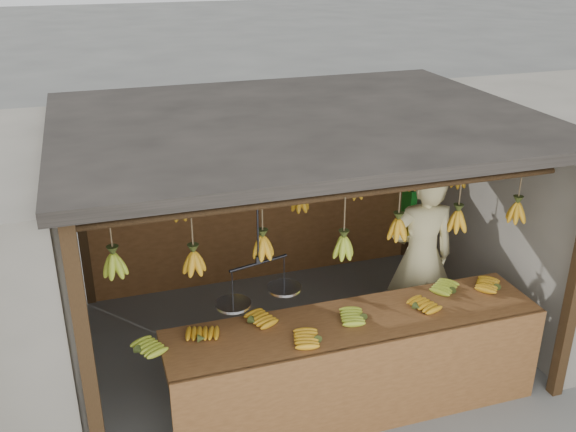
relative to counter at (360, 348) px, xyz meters
name	(u,v)px	position (x,y,z in m)	size (l,w,h in m)	color
ground	(297,341)	(-0.14, 1.22, -0.70)	(80.00, 80.00, 0.00)	#5B5B57
stall	(287,151)	(-0.14, 1.55, 1.27)	(4.30, 3.30, 2.40)	black
counter	(360,348)	(0.00, 0.00, 0.00)	(3.55, 0.74, 0.96)	brown
hanging_bananas	(297,195)	(-0.14, 1.22, 0.93)	(3.64, 2.22, 0.39)	#92A523
balance_scale	(259,292)	(-0.80, 0.22, 0.56)	(0.73, 0.39, 0.79)	black
vendor	(420,258)	(1.05, 0.92, 0.23)	(0.68, 0.45, 1.87)	beige
bag_bundles	(410,189)	(1.80, 2.57, 0.28)	(0.08, 0.26, 1.19)	#1426BF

